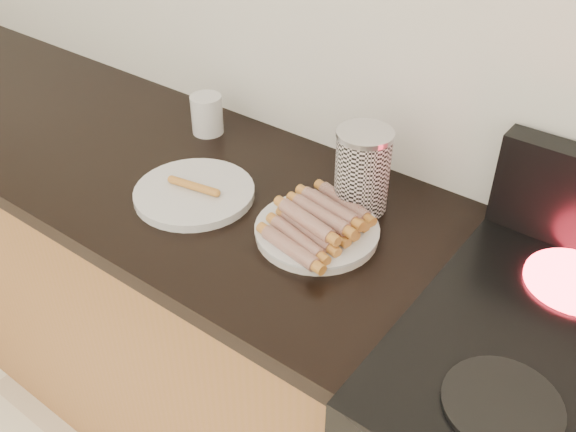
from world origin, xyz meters
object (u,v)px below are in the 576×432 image
Objects in this scene: main_plate at (317,232)px; side_plate at (194,193)px; mug at (207,114)px; canister at (362,170)px.

main_plate is 0.94× the size of side_plate.
side_plate is at bearing -170.73° from main_plate.
canister is at bearing -5.41° from mug.
side_plate is 0.30m from mug.
main_plate is 0.51m from mug.
canister is 0.49m from mug.
canister is (0.01, 0.14, 0.08)m from main_plate.
canister is (0.31, 0.19, 0.08)m from side_plate.
mug is at bearing 127.02° from side_plate.
main_plate is at bearing 9.27° from side_plate.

